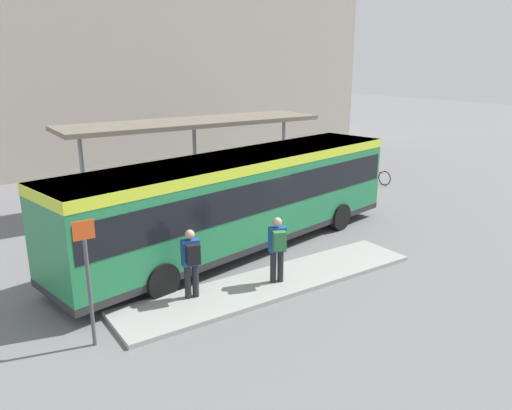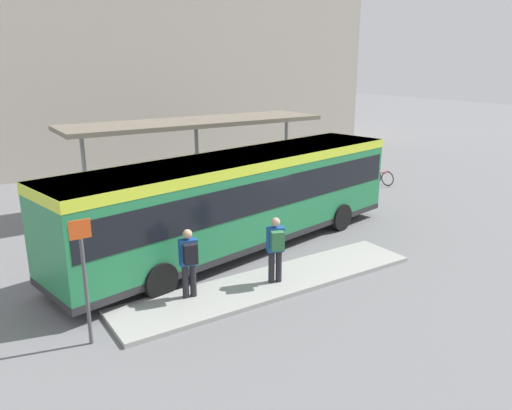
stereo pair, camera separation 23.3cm
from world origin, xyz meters
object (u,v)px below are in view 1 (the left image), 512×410
city_bus (240,195)px  bicycle_red (376,176)px  pedestrian_waiting (278,246)px  potted_planter_far_side (304,181)px  bicycle_yellow (358,171)px  potted_planter_near_shelter (275,190)px  platform_sign (88,278)px  bicycle_orange (367,174)px  pedestrian_companion (191,260)px

city_bus → bicycle_red: size_ratio=7.51×
pedestrian_waiting → potted_planter_far_side: 9.46m
bicycle_yellow → potted_planter_near_shelter: potted_planter_near_shelter is taller
potted_planter_near_shelter → potted_planter_far_side: 2.02m
bicycle_red → bicycle_yellow: bicycle_yellow is taller
potted_planter_near_shelter → pedestrian_waiting: bearing=-125.6°
bicycle_red → bicycle_yellow: (0.12, 1.38, 0.02)m
potted_planter_near_shelter → platform_sign: (-9.50, -6.50, 0.89)m
pedestrian_waiting → bicycle_orange: size_ratio=1.17×
potted_planter_near_shelter → potted_planter_far_side: potted_planter_far_side is taller
bicycle_orange → city_bus: bearing=-62.7°
bicycle_orange → platform_sign: size_ratio=0.56×
city_bus → potted_planter_near_shelter: (3.85, 3.40, -1.12)m
bicycle_orange → bicycle_red: bearing=-3.1°
potted_planter_far_side → platform_sign: 13.45m
pedestrian_waiting → potted_planter_near_shelter: pedestrian_waiting is taller
bicycle_red → potted_planter_far_side: bearing=-98.1°
bicycle_red → platform_sign: platform_sign is taller
bicycle_orange → potted_planter_far_side: size_ratio=1.15×
pedestrian_waiting → platform_sign: (-4.96, -0.15, 0.40)m
city_bus → bicycle_yellow: size_ratio=7.04×
city_bus → pedestrian_companion: size_ratio=7.03×
bicycle_yellow → potted_planter_near_shelter: bearing=96.4°
potted_planter_near_shelter → bicycle_red: bearing=3.4°
city_bus → bicycle_orange: 11.44m
potted_planter_near_shelter → potted_planter_far_side: (1.95, 0.51, 0.03)m
pedestrian_companion → potted_planter_near_shelter: size_ratio=1.43×
pedestrian_companion → potted_planter_far_side: (8.81, 6.41, -0.45)m
potted_planter_near_shelter → platform_sign: bearing=-145.6°
pedestrian_waiting → potted_planter_near_shelter: bearing=-14.5°
potted_planter_far_side → pedestrian_waiting: bearing=-133.4°
potted_planter_near_shelter → city_bus: bearing=-138.6°
potted_planter_far_side → bicycle_orange: bearing=7.0°
pedestrian_companion → bicycle_yellow: pedestrian_companion is taller
pedestrian_waiting → pedestrian_companion: (-2.31, 0.45, -0.01)m
platform_sign → bicycle_red: bearing=23.3°
pedestrian_waiting → platform_sign: size_ratio=0.65×
bicycle_orange → bicycle_yellow: bearing=-178.3°
pedestrian_companion → potted_planter_far_side: 10.90m
pedestrian_waiting → bicycle_red: size_ratio=1.08×
pedestrian_waiting → platform_sign: platform_sign is taller
pedestrian_waiting → pedestrian_companion: bearing=100.0°
pedestrian_companion → potted_planter_far_side: size_ratio=1.33×
bicycle_red → bicycle_orange: size_ratio=1.08×
pedestrian_waiting → bicycle_yellow: size_ratio=1.01×
city_bus → platform_sign: bearing=-162.4°
bicycle_yellow → potted_planter_far_side: bearing=96.6°
bicycle_orange → potted_planter_far_side: potted_planter_far_side is taller
city_bus → bicycle_red: city_bus is taller
city_bus → platform_sign: city_bus is taller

